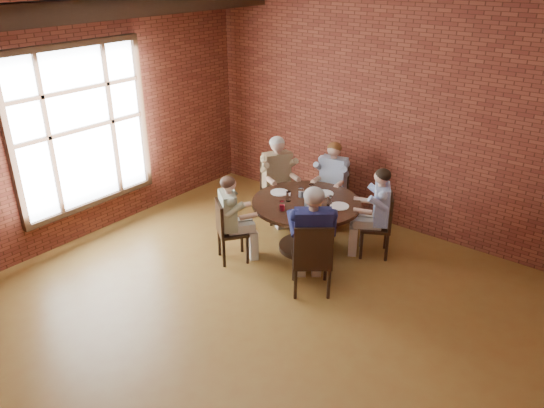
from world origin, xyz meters
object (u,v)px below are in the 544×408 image
Objects in this scene: dining_table at (306,216)px; chair_a at (381,223)px; smartphone at (331,217)px; chair_e at (312,257)px; chair_b at (333,191)px; diner_a at (376,213)px; chair_c at (276,187)px; chair_d at (227,229)px; diner_e at (312,240)px; diner_d at (232,219)px; diner_b at (332,183)px; diner_c at (278,180)px.

dining_table is 1.66× the size of chair_a.
chair_e is at bearing -70.24° from smartphone.
chair_a is 1.23m from chair_b.
diner_a is at bearing 29.97° from dining_table.
chair_c reaches higher than chair_b.
chair_e reaches higher than chair_d.
chair_e is at bearing -75.58° from chair_b.
diner_e is at bearing -139.52° from chair_d.
dining_table is 1.60× the size of chair_c.
chair_a is 0.73× the size of diner_d.
diner_b is (0.02, -0.08, 0.15)m from chair_b.
chair_c reaches higher than chair_d.
smartphone is at bearing -70.54° from chair_b.
chair_a is 1.37m from diner_e.
diner_e is at bearing -100.19° from chair_c.
chair_c is at bearing -120.87° from chair_a.
chair_d is at bearing -140.54° from diner_c.
chair_e is at bearing -100.67° from chair_c.
diner_d reaches higher than chair_a.
chair_e is at bearing -101.12° from diner_c.
chair_e is (1.70, -1.43, 0.01)m from chair_c.
chair_d is 1.37m from chair_e.
diner_d is (-1.51, -1.40, 0.12)m from chair_a.
dining_table is 0.98m from diner_b.
dining_table is 1.18× the size of diner_a.
diner_c reaches higher than smartphone.
chair_b is 0.91m from chair_c.
chair_c reaches higher than chair_a.
chair_e reaches higher than chair_b.
diner_b is at bearing -33.53° from chair_c.
chair_d is at bearing -114.03° from chair_b.
chair_d reaches higher than smartphone.
diner_c is 1.38× the size of chair_e.
diner_d is (0.37, -1.42, 0.11)m from chair_c.
diner_a is at bearing -134.35° from chair_e.
chair_b is at bearing -144.52° from chair_a.
diner_b is 1.95m from diner_e.
diner_d reaches higher than chair_b.
chair_a is 1.41m from chair_e.
chair_d is at bearing -33.63° from diner_e.
diner_b is 1.37× the size of chair_c.
chair_b is 2.13m from chair_e.
dining_table is 1.54× the size of chair_e.
chair_e reaches higher than smartphone.
chair_e is 0.74m from smartphone.
chair_c is (-1.89, 0.03, 0.02)m from chair_a.
diner_e is at bearing -100.63° from diner_c.
chair_a reaches higher than dining_table.
diner_d is (-1.45, -1.36, -0.02)m from diner_a.
chair_a is at bearing -60.09° from diner_c.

